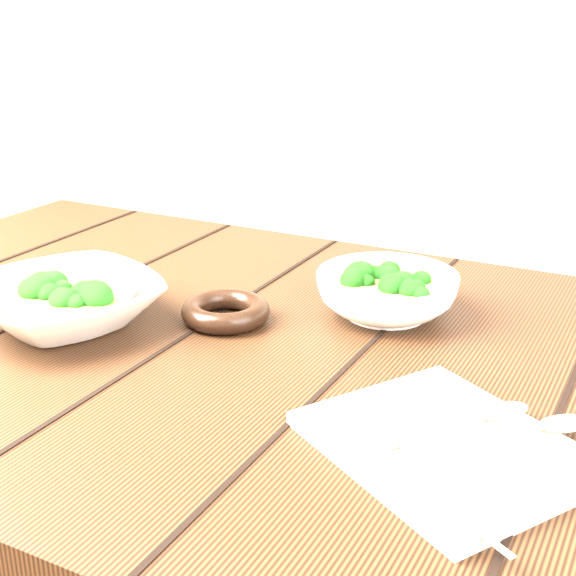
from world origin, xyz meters
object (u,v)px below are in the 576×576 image
Objects in this scene: trivet at (226,311)px; soup_bowl_front at (64,301)px; table at (216,419)px; napkin at (445,446)px; soup_bowl_back at (387,292)px.

soup_bowl_front is at bearing -150.05° from trivet.
table is at bearing -87.16° from trivet.
trivet is 0.47× the size of napkin.
table is 4.16× the size of soup_bowl_front.
soup_bowl_back reaches higher than napkin.
trivet is at bearing 29.95° from soup_bowl_front.
trivet reaches higher than napkin.
table is at bearing -139.52° from soup_bowl_back.
trivet is at bearing -175.54° from napkin.
soup_bowl_back reaches higher than table.
napkin is (0.49, -0.07, -0.02)m from soup_bowl_front.
soup_bowl_back is (0.33, 0.20, 0.00)m from soup_bowl_front.
trivet reaches higher than table.
soup_bowl_front reaches higher than table.
soup_bowl_front is at bearing -148.44° from soup_bowl_back.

